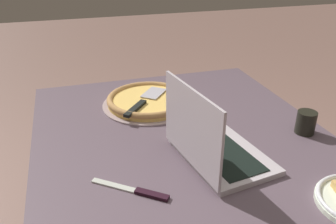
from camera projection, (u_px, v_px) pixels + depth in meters
The scene contains 5 objects.
dining_table at pixel (187, 159), 1.20m from camera, with size 1.24×0.99×0.77m.
laptop at pixel (212, 145), 1.05m from camera, with size 0.34×0.27×0.25m.
pizza_tray at pixel (148, 100), 1.42m from camera, with size 0.37×0.37×0.04m.
table_knife at pixel (137, 191), 0.93m from camera, with size 0.15×0.19×0.01m.
drink_cup at pixel (306, 122), 1.21m from camera, with size 0.07×0.07×0.08m.
Camera 1 is at (0.94, -0.35, 1.38)m, focal length 37.66 mm.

